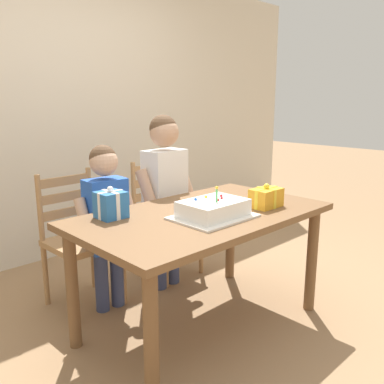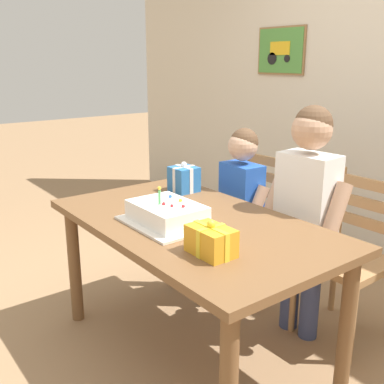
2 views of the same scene
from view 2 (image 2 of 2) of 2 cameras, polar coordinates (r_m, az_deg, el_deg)
The scene contains 9 objects.
ground_plane at distance 2.63m, azimuth 0.09°, elevation -19.05°, with size 20.00×20.00×0.00m, color #997551.
dining_table at distance 2.32m, azimuth 0.10°, elevation -5.82°, with size 1.52×0.87×0.75m.
birthday_cake at distance 2.23m, azimuth -3.13°, elevation -2.75°, with size 0.44×0.34×0.19m.
gift_box_red_large at distance 1.88m, azimuth 2.37°, elevation -6.05°, with size 0.20×0.14×0.15m.
gift_box_beside_cake at distance 2.77m, azimuth -1.00°, elevation 1.62°, with size 0.15×0.15×0.19m.
chair_left at distance 3.15m, azimuth 7.56°, elevation -3.43°, with size 0.43×0.43×0.92m.
chair_right at distance 2.70m, azimuth 19.05°, elevation -7.59°, with size 0.43×0.43×0.92m.
child_older at distance 2.52m, azimuth 14.01°, elevation -1.11°, with size 0.48×0.28×1.29m.
child_younger at distance 2.88m, azimuth 6.10°, elevation -0.81°, with size 0.41×0.24×1.12m.
Camera 2 is at (1.71, -1.30, 1.52)m, focal length 43.04 mm.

